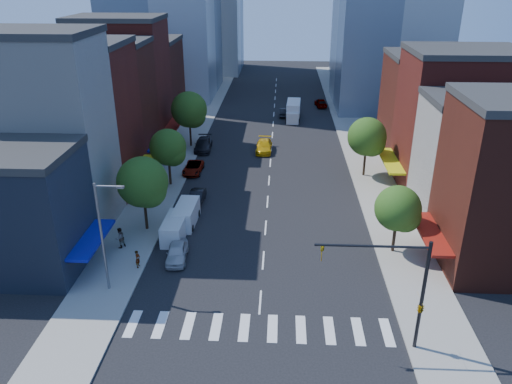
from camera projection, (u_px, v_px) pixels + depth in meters
The scene contains 32 objects.
ground at pixel (260, 302), 37.94m from camera, with size 220.00×220.00×0.00m, color black.
sidewalk_left at pixel (189, 137), 74.97m from camera, with size 5.00×120.00×0.15m, color gray.
sidewalk_right at pixel (356, 140), 73.78m from camera, with size 5.00×120.00×0.15m, color gray.
crosswalk at pixel (258, 328), 35.20m from camera, with size 19.00×3.00×0.01m, color silver.
bldg_left_0 at pixel (5, 214), 40.54m from camera, with size 12.00×8.00×10.00m, color #2C3449.
bldg_left_1 at pixel (40, 136), 46.20m from camera, with size 12.00×8.00×18.00m, color beige.
bldg_left_2 at pixel (77, 121), 54.36m from camera, with size 12.00×9.00×16.00m, color #5A1915.
bldg_left_3 at pixel (103, 106), 62.32m from camera, with size 12.00×8.00×15.00m, color #4B1B12.
bldg_left_4 at pixel (122, 84), 69.66m from camera, with size 12.00×9.00×17.00m, color #5A1915.
bldg_left_5 at pixel (141, 84), 79.13m from camera, with size 12.00×10.00×13.00m, color #4B1B12.
bldg_right_1 at pixel (484, 164), 48.17m from camera, with size 12.00×8.00×12.00m, color beige.
bldg_right_2 at pixel (457, 123), 55.76m from camera, with size 12.00×10.00×15.00m, color #5A1915.
bldg_right_3 at pixel (432, 109), 65.29m from camera, with size 12.00×10.00×13.00m, color #4B1B12.
traffic_signal at pixel (413, 296), 31.67m from camera, with size 7.24×2.24×8.00m.
streetlight at pixel (103, 231), 37.26m from camera, with size 2.25×0.25×9.00m.
tree_left_near at pixel (144, 184), 46.45m from camera, with size 4.80×4.80×7.30m.
tree_left_mid at pixel (169, 149), 56.62m from camera, with size 4.20×4.20×6.65m.
tree_left_far at pixel (190, 111), 69.11m from camera, with size 5.00×5.00×7.75m.
tree_right_near at pixel (400, 210), 42.90m from camera, with size 4.00×4.00×6.20m.
tree_right_far at pixel (368, 138), 59.04m from camera, with size 4.60×4.60×7.20m.
parked_car_front at pixel (177, 252), 43.27m from camera, with size 1.71×4.26×1.45m, color #B0B1B5.
parked_car_second at pixel (197, 197), 53.77m from camera, with size 1.42×4.06×1.34m, color black.
parked_car_third at pixel (193, 168), 61.90m from camera, with size 2.13×4.63×1.29m, color #999999.
parked_car_rear at pixel (203, 145), 69.61m from camera, with size 2.22×5.46×1.58m, color black.
cargo_van_near at pixel (175, 229), 46.61m from camera, with size 1.98×4.70×1.99m.
cargo_van_far at pixel (186, 215), 49.22m from camera, with size 2.09×4.84×2.03m.
taxi at pixel (264, 146), 69.12m from camera, with size 2.14×5.26×1.53m, color #D8A60B.
traffic_car_oncoming at pixel (284, 112), 85.77m from camera, with size 1.45×4.17×1.37m, color black.
traffic_car_far at pixel (321, 103), 91.67m from camera, with size 1.81×4.50×1.53m, color #999999.
box_truck at pixel (293, 111), 83.77m from camera, with size 2.55×7.33×2.91m.
pedestrian_near at pixel (138, 259), 41.86m from camera, with size 0.57×0.37×1.56m, color #999999.
pedestrian_far at pixel (120, 238), 44.76m from camera, with size 0.94×0.73×1.94m, color #999999.
Camera 1 is at (1.30, -31.19, 23.15)m, focal length 35.00 mm.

